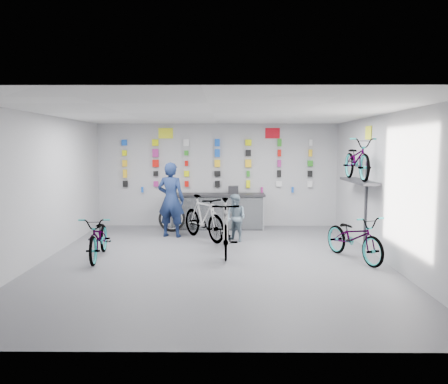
{
  "coord_description": "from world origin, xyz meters",
  "views": [
    {
      "loc": [
        0.28,
        -8.77,
        2.35
      ],
      "look_at": [
        0.21,
        1.4,
        1.28
      ],
      "focal_mm": 35.0,
      "sensor_mm": 36.0,
      "label": 1
    }
  ],
  "objects_px": {
    "bike_service": "(204,218)",
    "customer": "(236,218)",
    "bike_left": "(99,237)",
    "bike_center": "(225,227)",
    "clerk": "(171,200)",
    "bike_right": "(354,237)",
    "counter": "(217,212)"
  },
  "relations": [
    {
      "from": "bike_service",
      "to": "clerk",
      "type": "distance_m",
      "value": 1.02
    },
    {
      "from": "bike_left",
      "to": "bike_service",
      "type": "distance_m",
      "value": 2.81
    },
    {
      "from": "counter",
      "to": "customer",
      "type": "relative_size",
      "value": 2.3
    },
    {
      "from": "bike_right",
      "to": "bike_service",
      "type": "relative_size",
      "value": 0.98
    },
    {
      "from": "counter",
      "to": "bike_right",
      "type": "relative_size",
      "value": 1.48
    },
    {
      "from": "bike_center",
      "to": "clerk",
      "type": "bearing_deg",
      "value": 126.82
    },
    {
      "from": "bike_center",
      "to": "customer",
      "type": "bearing_deg",
      "value": 77.98
    },
    {
      "from": "customer",
      "to": "bike_left",
      "type": "bearing_deg",
      "value": -108.33
    },
    {
      "from": "bike_service",
      "to": "clerk",
      "type": "bearing_deg",
      "value": 123.49
    },
    {
      "from": "bike_center",
      "to": "bike_right",
      "type": "height_order",
      "value": "bike_center"
    },
    {
      "from": "bike_left",
      "to": "bike_center",
      "type": "xyz_separation_m",
      "value": [
        2.64,
        0.39,
        0.14
      ]
    },
    {
      "from": "bike_left",
      "to": "clerk",
      "type": "relative_size",
      "value": 0.9
    },
    {
      "from": "customer",
      "to": "counter",
      "type": "bearing_deg",
      "value": 148.16
    },
    {
      "from": "bike_center",
      "to": "clerk",
      "type": "distance_m",
      "value": 2.34
    },
    {
      "from": "bike_center",
      "to": "bike_service",
      "type": "relative_size",
      "value": 1.08
    },
    {
      "from": "bike_center",
      "to": "customer",
      "type": "relative_size",
      "value": 1.7
    },
    {
      "from": "counter",
      "to": "bike_service",
      "type": "xyz_separation_m",
      "value": [
        -0.31,
        -1.48,
        0.07
      ]
    },
    {
      "from": "bike_service",
      "to": "customer",
      "type": "distance_m",
      "value": 0.83
    },
    {
      "from": "bike_left",
      "to": "customer",
      "type": "height_order",
      "value": "customer"
    },
    {
      "from": "bike_right",
      "to": "customer",
      "type": "relative_size",
      "value": 1.55
    },
    {
      "from": "bike_service",
      "to": "bike_left",
      "type": "bearing_deg",
      "value": -172.48
    },
    {
      "from": "counter",
      "to": "clerk",
      "type": "relative_size",
      "value": 1.39
    },
    {
      "from": "counter",
      "to": "bike_right",
      "type": "distance_m",
      "value": 4.5
    },
    {
      "from": "bike_service",
      "to": "customer",
      "type": "bearing_deg",
      "value": -49.08
    },
    {
      "from": "counter",
      "to": "bike_left",
      "type": "height_order",
      "value": "counter"
    },
    {
      "from": "bike_service",
      "to": "customer",
      "type": "relative_size",
      "value": 1.58
    },
    {
      "from": "clerk",
      "to": "bike_center",
      "type": "bearing_deg",
      "value": 140.29
    },
    {
      "from": "bike_right",
      "to": "clerk",
      "type": "height_order",
      "value": "clerk"
    },
    {
      "from": "bike_right",
      "to": "customer",
      "type": "distance_m",
      "value": 2.98
    },
    {
      "from": "bike_left",
      "to": "customer",
      "type": "relative_size",
      "value": 1.48
    },
    {
      "from": "bike_left",
      "to": "bike_service",
      "type": "bearing_deg",
      "value": 35.87
    },
    {
      "from": "counter",
      "to": "bike_left",
      "type": "relative_size",
      "value": 1.55
    }
  ]
}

